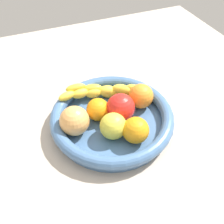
{
  "coord_description": "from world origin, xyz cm",
  "views": [
    {
      "loc": [
        -41.59,
        16.88,
        52.68
      ],
      "look_at": [
        0.0,
        0.0,
        7.64
      ],
      "focal_mm": 40.13,
      "sensor_mm": 36.0,
      "label": 1
    }
  ],
  "objects_px": {
    "peach_blush": "(75,122)",
    "tomato_red": "(120,107)",
    "banana_draped_right": "(101,92)",
    "apple_yellow": "(113,126)",
    "orange_mid_right": "(98,110)",
    "orange_front": "(136,130)",
    "orange_mid_left": "(141,96)",
    "fruit_bowl": "(112,118)",
    "banana_draped_left": "(109,90)"
  },
  "relations": [
    {
      "from": "peach_blush",
      "to": "tomato_red",
      "type": "distance_m",
      "value": 0.12
    },
    {
      "from": "banana_draped_right",
      "to": "apple_yellow",
      "type": "xyz_separation_m",
      "value": [
        -0.14,
        0.02,
        0.01
      ]
    },
    {
      "from": "orange_mid_right",
      "to": "tomato_red",
      "type": "bearing_deg",
      "value": -110.87
    },
    {
      "from": "orange_front",
      "to": "orange_mid_left",
      "type": "xyz_separation_m",
      "value": [
        0.1,
        -0.07,
        0.0
      ]
    },
    {
      "from": "orange_mid_left",
      "to": "tomato_red",
      "type": "bearing_deg",
      "value": 107.43
    },
    {
      "from": "orange_front",
      "to": "apple_yellow",
      "type": "relative_size",
      "value": 0.98
    },
    {
      "from": "orange_front",
      "to": "tomato_red",
      "type": "xyz_separation_m",
      "value": [
        0.08,
        0.0,
        0.0
      ]
    },
    {
      "from": "banana_draped_right",
      "to": "peach_blush",
      "type": "bearing_deg",
      "value": 133.19
    },
    {
      "from": "fruit_bowl",
      "to": "apple_yellow",
      "type": "bearing_deg",
      "value": 160.97
    },
    {
      "from": "orange_front",
      "to": "peach_blush",
      "type": "bearing_deg",
      "value": 59.25
    },
    {
      "from": "banana_draped_right",
      "to": "orange_mid_right",
      "type": "height_order",
      "value": "orange_mid_right"
    },
    {
      "from": "orange_front",
      "to": "orange_mid_left",
      "type": "bearing_deg",
      "value": -32.6
    },
    {
      "from": "banana_draped_left",
      "to": "orange_mid_left",
      "type": "height_order",
      "value": "orange_mid_left"
    },
    {
      "from": "banana_draped_right",
      "to": "orange_mid_left",
      "type": "bearing_deg",
      "value": -125.47
    },
    {
      "from": "tomato_red",
      "to": "fruit_bowl",
      "type": "bearing_deg",
      "value": 93.65
    },
    {
      "from": "banana_draped_right",
      "to": "orange_mid_right",
      "type": "bearing_deg",
      "value": 154.67
    },
    {
      "from": "banana_draped_left",
      "to": "tomato_red",
      "type": "xyz_separation_m",
      "value": [
        -0.08,
        0.0,
        0.01
      ]
    },
    {
      "from": "orange_front",
      "to": "tomato_red",
      "type": "height_order",
      "value": "tomato_red"
    },
    {
      "from": "apple_yellow",
      "to": "tomato_red",
      "type": "distance_m",
      "value": 0.06
    },
    {
      "from": "fruit_bowl",
      "to": "orange_front",
      "type": "relative_size",
      "value": 4.94
    },
    {
      "from": "banana_draped_left",
      "to": "orange_front",
      "type": "bearing_deg",
      "value": -178.7
    },
    {
      "from": "fruit_bowl",
      "to": "orange_mid_right",
      "type": "height_order",
      "value": "orange_mid_right"
    },
    {
      "from": "peach_blush",
      "to": "orange_mid_right",
      "type": "bearing_deg",
      "value": -68.72
    },
    {
      "from": "peach_blush",
      "to": "fruit_bowl",
      "type": "bearing_deg",
      "value": -87.46
    },
    {
      "from": "apple_yellow",
      "to": "orange_front",
      "type": "bearing_deg",
      "value": -125.41
    },
    {
      "from": "orange_mid_left",
      "to": "fruit_bowl",
      "type": "bearing_deg",
      "value": 104.06
    },
    {
      "from": "banana_draped_left",
      "to": "tomato_red",
      "type": "height_order",
      "value": "tomato_red"
    },
    {
      "from": "orange_mid_left",
      "to": "orange_mid_right",
      "type": "relative_size",
      "value": 1.13
    },
    {
      "from": "banana_draped_right",
      "to": "tomato_red",
      "type": "relative_size",
      "value": 3.16
    },
    {
      "from": "fruit_bowl",
      "to": "banana_draped_right",
      "type": "bearing_deg",
      "value": -1.02
    },
    {
      "from": "peach_blush",
      "to": "apple_yellow",
      "type": "distance_m",
      "value": 0.09
    },
    {
      "from": "peach_blush",
      "to": "tomato_red",
      "type": "xyz_separation_m",
      "value": [
        0.01,
        -0.12,
        0.0
      ]
    },
    {
      "from": "peach_blush",
      "to": "apple_yellow",
      "type": "height_order",
      "value": "peach_blush"
    },
    {
      "from": "banana_draped_left",
      "to": "orange_mid_left",
      "type": "distance_m",
      "value": 0.09
    },
    {
      "from": "orange_front",
      "to": "banana_draped_left",
      "type": "bearing_deg",
      "value": 1.3
    },
    {
      "from": "tomato_red",
      "to": "orange_front",
      "type": "bearing_deg",
      "value": -177.02
    },
    {
      "from": "orange_mid_left",
      "to": "orange_front",
      "type": "bearing_deg",
      "value": 147.4
    },
    {
      "from": "banana_draped_right",
      "to": "orange_front",
      "type": "height_order",
      "value": "orange_front"
    },
    {
      "from": "orange_mid_right",
      "to": "orange_mid_left",
      "type": "bearing_deg",
      "value": -89.36
    },
    {
      "from": "banana_draped_right",
      "to": "tomato_red",
      "type": "xyz_separation_m",
      "value": [
        -0.09,
        -0.02,
        0.01
      ]
    },
    {
      "from": "banana_draped_right",
      "to": "apple_yellow",
      "type": "distance_m",
      "value": 0.14
    },
    {
      "from": "tomato_red",
      "to": "banana_draped_left",
      "type": "bearing_deg",
      "value": -0.33
    },
    {
      "from": "fruit_bowl",
      "to": "orange_front",
      "type": "bearing_deg",
      "value": -160.56
    },
    {
      "from": "banana_draped_right",
      "to": "apple_yellow",
      "type": "relative_size",
      "value": 3.56
    },
    {
      "from": "fruit_bowl",
      "to": "tomato_red",
      "type": "height_order",
      "value": "tomato_red"
    },
    {
      "from": "banana_draped_right",
      "to": "apple_yellow",
      "type": "height_order",
      "value": "apple_yellow"
    },
    {
      "from": "orange_front",
      "to": "orange_mid_right",
      "type": "distance_m",
      "value": 0.12
    },
    {
      "from": "fruit_bowl",
      "to": "peach_blush",
      "type": "relative_size",
      "value": 4.33
    },
    {
      "from": "peach_blush",
      "to": "tomato_red",
      "type": "height_order",
      "value": "same"
    },
    {
      "from": "banana_draped_left",
      "to": "tomato_red",
      "type": "relative_size",
      "value": 2.91
    }
  ]
}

